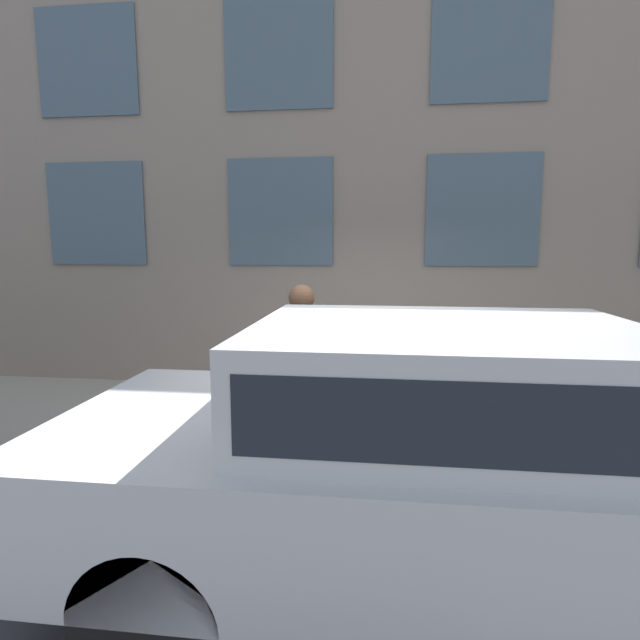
# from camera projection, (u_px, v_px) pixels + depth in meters

# --- Properties ---
(ground_plane) EXTENTS (80.00, 80.00, 0.00)m
(ground_plane) POSITION_uv_depth(u_px,v_px,m) (372.00, 488.00, 4.48)
(ground_plane) COLOR #38383A
(sidewalk) EXTENTS (2.78, 60.00, 0.13)m
(sidewalk) POSITION_uv_depth(u_px,v_px,m) (375.00, 427.00, 5.83)
(sidewalk) COLOR #A8A093
(sidewalk) RESTS_ON ground_plane
(building_facade) EXTENTS (0.33, 40.00, 7.95)m
(building_facade) POSITION_uv_depth(u_px,v_px,m) (381.00, 111.00, 6.79)
(building_facade) COLOR gray
(building_facade) RESTS_ON ground_plane
(fire_hydrant) EXTENTS (0.36, 0.47, 0.88)m
(fire_hydrant) POSITION_uv_depth(u_px,v_px,m) (339.00, 411.00, 4.80)
(fire_hydrant) COLOR #2D7260
(fire_hydrant) RESTS_ON sidewalk
(person) EXTENTS (0.40, 0.26, 1.65)m
(person) POSITION_uv_depth(u_px,v_px,m) (302.00, 349.00, 5.06)
(person) COLOR navy
(person) RESTS_ON sidewalk
(parked_car_silver_near) EXTENTS (2.04, 4.75, 1.70)m
(parked_car_silver_near) POSITION_uv_depth(u_px,v_px,m) (444.00, 445.00, 3.04)
(parked_car_silver_near) COLOR black
(parked_car_silver_near) RESTS_ON ground_plane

